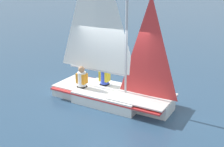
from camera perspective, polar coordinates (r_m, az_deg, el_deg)
name	(u,v)px	position (r m, az deg, el deg)	size (l,w,h in m)	color
ground_plane	(112,101)	(9.71, 0.00, -5.61)	(260.00, 260.00, 0.00)	#2D4C6B
sailboat_main	(111,80)	(9.43, -0.25, -1.27)	(4.39, 2.60, 5.64)	white
sailor_helm	(105,79)	(9.94, -1.52, -1.07)	(0.39, 0.37, 1.16)	black
sailor_crew	(82,81)	(9.79, -6.13, -1.58)	(0.39, 0.37, 1.16)	black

